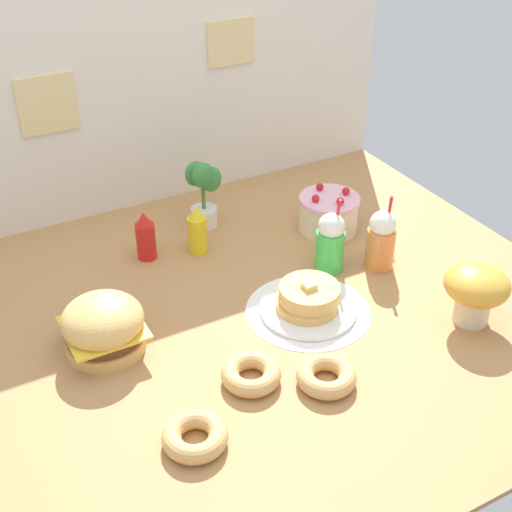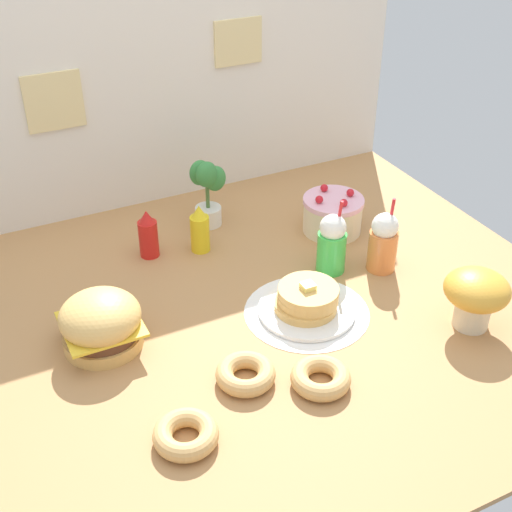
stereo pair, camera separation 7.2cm
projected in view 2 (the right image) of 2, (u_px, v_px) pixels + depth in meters
The scene contains 15 objects.
ground_plane at pixel (252, 317), 2.36m from camera, with size 2.23×1.88×0.02m, color #B27F4C.
back_wall at pixel (150, 92), 2.78m from camera, with size 2.23×0.04×0.96m.
doily_mat at pixel (307, 312), 2.36m from camera, with size 0.43×0.43×0.00m, color white.
burger at pixel (101, 323), 2.17m from camera, with size 0.26×0.26×0.19m.
pancake_stack at pixel (307, 302), 2.34m from camera, with size 0.33×0.33×0.12m.
layer_cake at pixel (333, 214), 2.77m from camera, with size 0.24×0.24×0.18m.
ketchup_bottle at pixel (148, 235), 2.61m from camera, with size 0.07×0.07×0.19m.
mustard_bottle at pixel (199, 230), 2.64m from camera, with size 0.07×0.07×0.19m.
cream_soda_cup at pixel (332, 244), 2.51m from camera, with size 0.11×0.11×0.29m.
orange_float_cup at pixel (383, 242), 2.52m from camera, with size 0.11×0.11×0.29m.
donut_pink_glaze at pixel (186, 434), 1.87m from camera, with size 0.18×0.18×0.05m.
donut_chocolate at pixel (246, 374), 2.07m from camera, with size 0.18×0.18×0.05m.
donut_vanilla at pixel (321, 377), 2.05m from camera, with size 0.18×0.18×0.05m.
potted_plant at pixel (208, 190), 2.77m from camera, with size 0.14×0.12×0.30m.
mushroom_stool at pixel (476, 294), 2.24m from camera, with size 0.21×0.21×0.20m.
Camera 2 is at (-0.81, -1.67, 1.46)m, focal length 48.62 mm.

